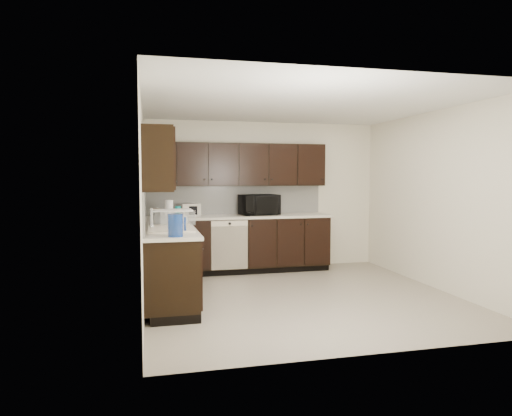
% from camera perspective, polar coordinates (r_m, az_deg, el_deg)
% --- Properties ---
extents(floor, '(4.00, 4.00, 0.00)m').
position_cam_1_polar(floor, '(6.15, 5.60, -10.95)').
color(floor, '#A19685').
rests_on(floor, ground).
extents(ceiling, '(4.00, 4.00, 0.00)m').
position_cam_1_polar(ceiling, '(6.01, 5.77, 12.75)').
color(ceiling, white).
rests_on(ceiling, wall_back).
extents(wall_back, '(4.00, 0.02, 2.50)m').
position_cam_1_polar(wall_back, '(7.86, 0.93, 1.59)').
color(wall_back, silver).
rests_on(wall_back, floor).
extents(wall_left, '(0.02, 4.00, 2.50)m').
position_cam_1_polar(wall_left, '(5.62, -13.96, 0.47)').
color(wall_left, silver).
rests_on(wall_left, floor).
extents(wall_right, '(0.02, 4.00, 2.50)m').
position_cam_1_polar(wall_right, '(6.87, 21.68, 0.94)').
color(wall_right, silver).
rests_on(wall_right, floor).
extents(wall_front, '(4.00, 0.02, 2.50)m').
position_cam_1_polar(wall_front, '(4.11, 14.81, -0.84)').
color(wall_front, silver).
rests_on(wall_front, floor).
extents(lower_cabinets, '(3.00, 2.80, 0.90)m').
position_cam_1_polar(lower_cabinets, '(6.89, -5.41, -5.79)').
color(lower_cabinets, black).
rests_on(lower_cabinets, floor).
extents(countertop, '(3.03, 2.83, 0.04)m').
position_cam_1_polar(countertop, '(6.82, -5.45, -1.59)').
color(countertop, beige).
rests_on(countertop, lower_cabinets).
extents(backsplash, '(3.00, 2.80, 0.48)m').
position_cam_1_polar(backsplash, '(6.98, -7.41, 0.66)').
color(backsplash, silver).
rests_on(backsplash, countertop).
extents(upper_cabinets, '(3.00, 2.80, 0.70)m').
position_cam_1_polar(upper_cabinets, '(6.87, -6.39, 5.54)').
color(upper_cabinets, black).
rests_on(upper_cabinets, wall_back).
extents(dishwasher, '(0.58, 0.04, 0.78)m').
position_cam_1_polar(dishwasher, '(7.21, -3.33, -4.27)').
color(dishwasher, beige).
rests_on(dishwasher, lower_cabinets).
extents(sink, '(0.54, 0.82, 0.42)m').
position_cam_1_polar(sink, '(5.65, -10.65, -3.22)').
color(sink, beige).
rests_on(sink, countertop).
extents(microwave, '(0.66, 0.50, 0.34)m').
position_cam_1_polar(microwave, '(7.54, 0.39, 0.40)').
color(microwave, black).
rests_on(microwave, countertop).
extents(soap_bottle_a, '(0.10, 0.10, 0.18)m').
position_cam_1_polar(soap_bottle_a, '(6.08, -8.98, -1.28)').
color(soap_bottle_a, gray).
rests_on(soap_bottle_a, countertop).
extents(soap_bottle_b, '(0.10, 0.10, 0.22)m').
position_cam_1_polar(soap_bottle_b, '(6.32, -12.21, -0.94)').
color(soap_bottle_b, gray).
rests_on(soap_bottle_b, countertop).
extents(toaster_oven, '(0.40, 0.36, 0.21)m').
position_cam_1_polar(toaster_oven, '(7.33, -8.48, -0.25)').
color(toaster_oven, silver).
rests_on(toaster_oven, countertop).
extents(storage_bin, '(0.59, 0.51, 0.19)m').
position_cam_1_polar(storage_bin, '(6.15, -10.38, -1.17)').
color(storage_bin, silver).
rests_on(storage_bin, countertop).
extents(blue_pitcher, '(0.21, 0.21, 0.24)m').
position_cam_1_polar(blue_pitcher, '(4.95, -10.05, -2.14)').
color(blue_pitcher, navy).
rests_on(blue_pitcher, countertop).
extents(teal_tumbler, '(0.11, 0.11, 0.19)m').
position_cam_1_polar(teal_tumbler, '(7.00, -9.72, -0.55)').
color(teal_tumbler, '#0D9192').
rests_on(teal_tumbler, countertop).
extents(paper_towel_roll, '(0.17, 0.17, 0.28)m').
position_cam_1_polar(paper_towel_roll, '(6.99, -10.83, -0.19)').
color(paper_towel_roll, white).
rests_on(paper_towel_roll, countertop).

